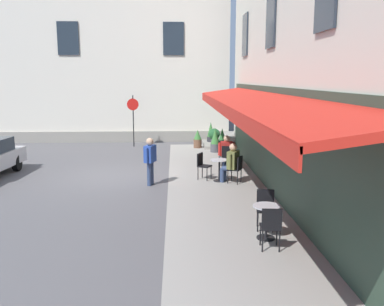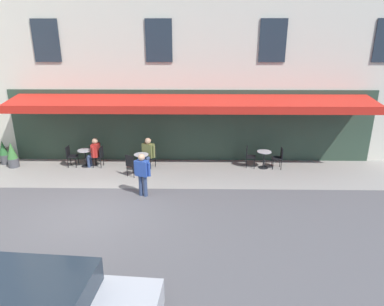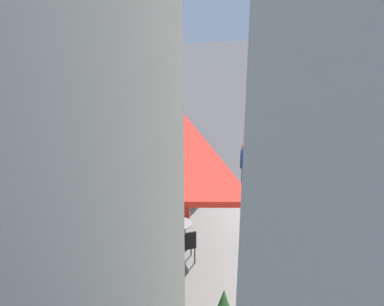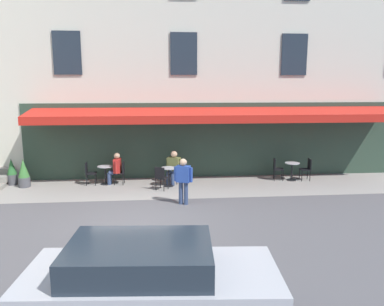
{
  "view_description": "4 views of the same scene",
  "coord_description": "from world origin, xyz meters",
  "views": [
    {
      "loc": [
        -14.63,
        -2.03,
        3.44
      ],
      "look_at": [
        -2.08,
        -2.56,
        1.18
      ],
      "focal_mm": 38.88,
      "sensor_mm": 36.0,
      "label": 1
    },
    {
      "loc": [
        -3.27,
        9.31,
        5.17
      ],
      "look_at": [
        -3.07,
        -2.32,
        1.23
      ],
      "focal_mm": 30.87,
      "sensor_mm": 36.0,
      "label": 2
    },
    {
      "loc": [
        10.97,
        -6.18,
        6.57
      ],
      "look_at": [
        -2.48,
        -2.7,
        0.94
      ],
      "focal_mm": 41.06,
      "sensor_mm": 36.0,
      "label": 3
    },
    {
      "loc": [
        -0.58,
        10.67,
        3.92
      ],
      "look_at": [
        -1.75,
        -2.18,
        1.56
      ],
      "focal_mm": 34.7,
      "sensor_mm": 36.0,
      "label": 4
    }
  ],
  "objects": [
    {
      "name": "potted_plant_entrance_left",
      "position": [
        5.28,
        -4.33,
        0.52
      ],
      "size": [
        0.39,
        0.39,
        1.06
      ],
      "color": "#4C4C51",
      "rests_on": "ground_plane"
    },
    {
      "name": "cafe_chair_black_kerbside",
      "position": [
        2.2,
        -4.04,
        0.55
      ],
      "size": [
        0.41,
        0.41,
        0.91
      ],
      "color": "black",
      "rests_on": "ground_plane"
    },
    {
      "name": "sidewalk_cafe_terrace",
      "position": [
        -3.25,
        -3.4,
        0.0
      ],
      "size": [
        20.5,
        3.2,
        0.01
      ],
      "primitive_type": "cube",
      "color": "gray",
      "rests_on": "ground_plane"
    },
    {
      "name": "cafe_table_mid_terrace",
      "position": [
        -0.95,
        -3.53,
        0.49
      ],
      "size": [
        0.6,
        0.6,
        0.75
      ],
      "color": "black",
      "rests_on": "ground_plane"
    },
    {
      "name": "cafe_table_near_entrance",
      "position": [
        1.57,
        -4.05,
        0.49
      ],
      "size": [
        0.6,
        0.6,
        0.75
      ],
      "color": "black",
      "rests_on": "ground_plane"
    },
    {
      "name": "potted_plant_mid_terrace",
      "position": [
        4.68,
        -3.93,
        0.54
      ],
      "size": [
        0.44,
        0.44,
        1.11
      ],
      "color": "#4C4C51",
      "rests_on": "ground_plane"
    },
    {
      "name": "seated_patron_in_red",
      "position": [
        1.15,
        -4.03,
        0.69
      ],
      "size": [
        0.55,
        0.65,
        1.29
      ],
      "color": "navy",
      "rests_on": "ground_plane"
    },
    {
      "name": "cafe_table_streetside",
      "position": [
        -6.12,
        -4.0,
        0.49
      ],
      "size": [
        0.6,
        0.6,
        0.75
      ],
      "color": "black",
      "rests_on": "ground_plane"
    },
    {
      "name": "cafe_chair_black_near_door",
      "position": [
        0.94,
        -4.01,
        0.55
      ],
      "size": [
        0.42,
        0.42,
        0.91
      ],
      "color": "black",
      "rests_on": "ground_plane"
    },
    {
      "name": "cafe_chair_black_corner_left",
      "position": [
        -5.49,
        -4.11,
        0.55
      ],
      "size": [
        0.46,
        0.46,
        0.91
      ],
      "color": "black",
      "rests_on": "ground_plane"
    },
    {
      "name": "cafe_chair_black_corner_right",
      "position": [
        -1.26,
        -4.08,
        0.55
      ],
      "size": [
        0.54,
        0.54,
        0.91
      ],
      "color": "black",
      "rests_on": "ground_plane"
    },
    {
      "name": "parked_car_silver",
      "position": [
        -0.37,
        4.83,
        0.71
      ],
      "size": [
        4.42,
        2.11,
        1.33
      ],
      "color": "#B7B7BC",
      "rests_on": "ground_plane"
    },
    {
      "name": "cafe_chair_black_under_awning",
      "position": [
        -0.64,
        -2.98,
        0.55
      ],
      "size": [
        0.54,
        0.54,
        0.91
      ],
      "color": "black",
      "rests_on": "ground_plane"
    },
    {
      "name": "ground_plane",
      "position": [
        0.0,
        0.0,
        0.0
      ],
      "size": [
        70.0,
        70.0,
        0.0
      ],
      "primitive_type": "plane",
      "color": "#565456"
    },
    {
      "name": "cafe_chair_black_facing_street",
      "position": [
        -6.75,
        -3.95,
        0.55
      ],
      "size": [
        0.43,
        0.43,
        0.91
      ],
      "color": "black",
      "rests_on": "ground_plane"
    },
    {
      "name": "cafe_building_facade",
      "position": [
        -4.0,
        -9.49,
        7.49
      ],
      "size": [
        20.0,
        10.7,
        15.0
      ],
      "color": "beige",
      "rests_on": "ground_plane"
    },
    {
      "name": "seated_companion_in_olive",
      "position": [
        -1.15,
        -3.89,
        0.71
      ],
      "size": [
        0.64,
        0.66,
        1.33
      ],
      "color": "navy",
      "rests_on": "ground_plane"
    },
    {
      "name": "walking_pedestrian_in_blue",
      "position": [
        -1.38,
        -1.23,
        0.91
      ],
      "size": [
        0.6,
        0.4,
        1.56
      ],
      "color": "navy",
      "rests_on": "ground_plane"
    }
  ]
}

